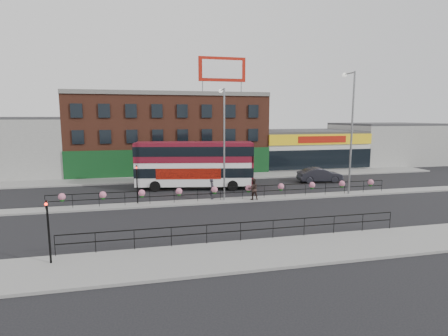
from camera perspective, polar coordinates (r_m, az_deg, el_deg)
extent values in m
plane|color=black|center=(30.71, 1.25, -5.42)|extent=(120.00, 120.00, 0.00)
cube|color=gray|center=(19.80, 9.98, -13.23)|extent=(60.00, 4.00, 0.15)
cube|color=gray|center=(42.20, -2.72, -1.52)|extent=(60.00, 4.00, 0.15)
cube|color=gray|center=(30.70, 1.25, -5.28)|extent=(60.00, 1.60, 0.15)
cube|color=gold|center=(21.82, 7.59, -11.29)|extent=(60.00, 0.10, 0.01)
cube|color=gold|center=(21.67, 7.76, -11.44)|extent=(60.00, 0.10, 0.01)
cube|color=brown|center=(49.09, -9.05, 5.56)|extent=(25.00, 12.00, 10.00)
cube|color=#3F3F42|center=(49.11, -9.19, 11.58)|extent=(25.00, 12.00, 0.30)
cube|color=#0F3E19|center=(43.34, -8.40, 0.83)|extent=(25.00, 0.25, 3.40)
cube|color=silver|center=(54.40, 12.56, 3.09)|extent=(15.00, 12.00, 5.00)
cube|color=#3F3F42|center=(54.23, 12.65, 5.88)|extent=(15.00, 12.00, 0.30)
cube|color=yellow|center=(48.86, 15.68, 4.52)|extent=(15.00, 0.25, 1.40)
cube|color=#A8180B|center=(48.75, 15.75, 4.51)|extent=(7.00, 0.10, 0.90)
cube|color=black|center=(49.10, 15.56, 1.38)|extent=(15.00, 0.25, 2.60)
cube|color=#9F9F9A|center=(51.92, -31.93, 2.89)|extent=(15.50, 12.00, 7.00)
cube|color=#3F3F42|center=(51.78, -32.25, 6.91)|extent=(15.50, 12.00, 0.30)
cube|color=#9F9F9A|center=(62.12, 24.99, 3.61)|extent=(14.50, 12.00, 6.00)
cube|color=#3F3F42|center=(61.98, 25.17, 6.51)|extent=(14.50, 12.00, 0.30)
cube|color=#A8180B|center=(45.38, -0.31, 15.82)|extent=(6.00, 0.25, 3.00)
cube|color=white|center=(45.25, -0.27, 15.84)|extent=(5.10, 0.04, 2.25)
cylinder|color=gray|center=(44.68, -3.52, 13.09)|extent=(0.12, 0.12, 1.40)
cylinder|color=gray|center=(45.76, 2.83, 12.98)|extent=(0.12, 0.12, 1.40)
cube|color=black|center=(30.44, 1.26, -3.13)|extent=(30.00, 0.05, 0.05)
cube|color=black|center=(30.54, 1.26, -4.04)|extent=(30.00, 0.05, 0.05)
cylinder|color=black|center=(30.66, -27.19, -5.04)|extent=(0.04, 0.04, 1.10)
cylinder|color=black|center=(30.22, -23.51, -4.99)|extent=(0.04, 0.04, 1.10)
cylinder|color=black|center=(29.90, -19.73, -4.92)|extent=(0.04, 0.04, 1.10)
cylinder|color=black|center=(29.72, -15.89, -4.82)|extent=(0.04, 0.04, 1.10)
cylinder|color=black|center=(29.67, -12.02, -4.71)|extent=(0.04, 0.04, 1.10)
cylinder|color=black|center=(29.76, -8.15, -4.57)|extent=(0.04, 0.04, 1.10)
cylinder|color=black|center=(29.98, -4.33, -4.41)|extent=(0.04, 0.04, 1.10)
cylinder|color=black|center=(30.33, -0.58, -4.23)|extent=(0.04, 0.04, 1.10)
cylinder|color=black|center=(30.81, 3.06, -4.05)|extent=(0.04, 0.04, 1.10)
cylinder|color=black|center=(31.41, 6.58, -3.85)|extent=(0.04, 0.04, 1.10)
cylinder|color=black|center=(32.12, 9.96, -3.65)|extent=(0.04, 0.04, 1.10)
cylinder|color=black|center=(32.93, 13.17, -3.45)|extent=(0.04, 0.04, 1.10)
cylinder|color=black|center=(33.85, 16.22, -3.24)|extent=(0.04, 0.04, 1.10)
cylinder|color=black|center=(34.86, 19.10, -3.04)|extent=(0.04, 0.04, 1.10)
cylinder|color=black|center=(35.95, 21.82, -2.85)|extent=(0.04, 0.04, 1.10)
cylinder|color=black|center=(37.11, 24.36, -2.66)|extent=(0.04, 0.04, 1.10)
sphere|color=#C56885|center=(30.28, -24.95, -4.28)|extent=(0.56, 0.56, 0.56)
sphere|color=#154B16|center=(30.33, -24.92, -4.70)|extent=(0.36, 0.36, 0.36)
sphere|color=#C56885|center=(29.78, -19.18, -4.16)|extent=(0.56, 0.56, 0.56)
sphere|color=#154B16|center=(29.83, -19.16, -4.59)|extent=(0.36, 0.36, 0.36)
sphere|color=#C56885|center=(29.59, -13.28, -3.99)|extent=(0.56, 0.56, 0.56)
sphere|color=#154B16|center=(29.64, -13.26, -4.43)|extent=(0.36, 0.36, 0.36)
sphere|color=#C56885|center=(29.71, -7.37, -3.78)|extent=(0.56, 0.56, 0.56)
sphere|color=#154B16|center=(29.76, -7.36, -4.22)|extent=(0.36, 0.36, 0.36)
sphere|color=#C56885|center=(30.14, -1.56, -3.54)|extent=(0.56, 0.56, 0.56)
sphere|color=#154B16|center=(30.19, -1.56, -3.97)|extent=(0.36, 0.36, 0.36)
sphere|color=#C56885|center=(30.87, 4.01, -3.27)|extent=(0.56, 0.56, 0.56)
sphere|color=#154B16|center=(30.92, 4.01, -3.69)|extent=(0.36, 0.36, 0.36)
sphere|color=#C56885|center=(31.88, 9.28, -2.99)|extent=(0.56, 0.56, 0.56)
sphere|color=#154B16|center=(31.93, 9.27, -3.39)|extent=(0.36, 0.36, 0.36)
sphere|color=#C56885|center=(33.14, 14.19, -2.70)|extent=(0.56, 0.56, 0.56)
sphere|color=#154B16|center=(33.18, 14.18, -3.09)|extent=(0.36, 0.36, 0.36)
sphere|color=#C56885|center=(34.62, 18.71, -2.42)|extent=(0.56, 0.56, 0.56)
sphere|color=#154B16|center=(34.67, 18.69, -2.80)|extent=(0.36, 0.36, 0.36)
sphere|color=#C56885|center=(36.30, 22.82, -2.15)|extent=(0.56, 0.56, 0.56)
sphere|color=#154B16|center=(36.34, 22.80, -2.51)|extent=(0.36, 0.36, 0.36)
cube|color=black|center=(20.47, 2.74, -8.89)|extent=(20.00, 0.05, 0.05)
cube|color=black|center=(20.63, 2.73, -10.20)|extent=(20.00, 0.05, 0.05)
cylinder|color=black|center=(20.50, -25.90, -11.34)|extent=(0.04, 0.04, 1.10)
cylinder|color=black|center=(20.14, -20.25, -11.36)|extent=(0.04, 0.04, 1.10)
cylinder|color=black|center=(19.97, -14.44, -11.27)|extent=(0.04, 0.04, 1.10)
cylinder|color=black|center=(20.00, -8.60, -11.07)|extent=(0.04, 0.04, 1.10)
cylinder|color=black|center=(20.22, -2.84, -10.75)|extent=(0.04, 0.04, 1.10)
cylinder|color=black|center=(20.64, 2.73, -10.35)|extent=(0.04, 0.04, 1.10)
cylinder|color=black|center=(21.25, 8.01, -9.87)|extent=(0.04, 0.04, 1.10)
cylinder|color=black|center=(22.01, 12.95, -9.36)|extent=(0.04, 0.04, 1.10)
cylinder|color=black|center=(22.93, 17.51, -8.81)|extent=(0.04, 0.04, 1.10)
cylinder|color=black|center=(23.98, 21.68, -8.27)|extent=(0.04, 0.04, 1.10)
cylinder|color=black|center=(25.14, 25.48, -7.73)|extent=(0.04, 0.04, 1.10)
cube|color=white|center=(35.64, -4.85, 0.66)|extent=(12.00, 4.78, 4.26)
cube|color=maroon|center=(35.50, -4.88, 2.62)|extent=(12.07, 4.85, 1.92)
cube|color=black|center=(35.75, -4.84, -0.52)|extent=(12.09, 4.87, 0.96)
cube|color=black|center=(35.48, -4.88, 2.88)|extent=(12.12, 4.90, 0.96)
cube|color=maroon|center=(35.41, -4.89, 4.13)|extent=(12.00, 4.78, 0.13)
cube|color=maroon|center=(35.84, 4.46, 0.71)|extent=(0.70, 2.71, 4.26)
cube|color=#A8180B|center=(34.45, -5.82, -0.96)|extent=(6.29, 1.22, 1.06)
cylinder|color=black|center=(35.05, -11.19, -2.95)|extent=(1.11, 0.51, 1.06)
cylinder|color=black|center=(37.64, -10.56, -2.16)|extent=(1.11, 0.51, 1.06)
cylinder|color=black|center=(34.69, 1.44, -2.91)|extent=(1.11, 0.51, 1.06)
cylinder|color=black|center=(37.30, 1.18, -2.11)|extent=(1.11, 0.51, 1.06)
imported|color=#24252C|center=(40.74, 15.37, -1.12)|extent=(2.74, 5.29, 1.62)
imported|color=#27262D|center=(30.66, -1.94, -3.43)|extent=(0.94, 0.87, 1.80)
imported|color=black|center=(30.55, 4.77, -3.44)|extent=(0.92, 0.72, 1.86)
cylinder|color=gray|center=(29.85, 0.04, 3.76)|extent=(0.15, 0.15, 9.54)
cylinder|color=gray|center=(30.53, -0.27, 12.65)|extent=(0.10, 1.43, 0.10)
sphere|color=silver|center=(31.23, -0.56, 12.47)|extent=(0.34, 0.34, 0.34)
cylinder|color=gray|center=(34.32, 20.12, 5.28)|extent=(0.18, 0.18, 11.24)
cylinder|color=gray|center=(35.21, 19.81, 14.35)|extent=(0.11, 1.69, 0.11)
sphere|color=silver|center=(35.92, 19.07, 14.16)|extent=(0.40, 0.40, 0.40)
cylinder|color=black|center=(19.35, -26.70, -9.28)|extent=(0.10, 0.10, 3.20)
imported|color=black|center=(18.95, -27.02, -4.66)|extent=(0.15, 0.18, 0.90)
sphere|color=#FF190C|center=(18.88, -27.07, -5.27)|extent=(0.14, 0.14, 0.14)
cylinder|color=black|center=(29.86, -14.01, -2.63)|extent=(0.10, 0.10, 3.20)
imported|color=black|center=(29.60, -14.12, 0.41)|extent=(0.15, 0.18, 0.90)
sphere|color=#FF190C|center=(29.51, -14.11, 0.03)|extent=(0.14, 0.14, 0.14)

